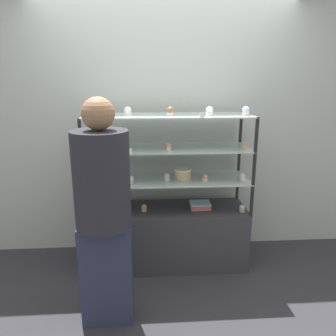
% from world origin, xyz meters
% --- Properties ---
extents(ground_plane, '(20.00, 20.00, 0.00)m').
position_xyz_m(ground_plane, '(0.00, 0.00, 0.00)').
color(ground_plane, '#2D2D33').
extents(back_wall, '(8.00, 0.05, 2.60)m').
position_xyz_m(back_wall, '(0.00, 0.39, 1.30)').
color(back_wall, '#A8B2AD').
rests_on(back_wall, ground_plane).
extents(display_base, '(1.49, 0.50, 0.58)m').
position_xyz_m(display_base, '(0.00, 0.00, 0.29)').
color(display_base, '#333338').
rests_on(display_base, ground_plane).
extents(display_riser_lower, '(1.49, 0.50, 0.30)m').
position_xyz_m(display_riser_lower, '(0.00, 0.00, 0.86)').
color(display_riser_lower, black).
rests_on(display_riser_lower, display_base).
extents(display_riser_middle, '(1.49, 0.50, 0.30)m').
position_xyz_m(display_riser_middle, '(0.00, 0.00, 1.16)').
color(display_riser_middle, black).
rests_on(display_riser_middle, display_riser_lower).
extents(display_riser_upper, '(1.49, 0.50, 0.30)m').
position_xyz_m(display_riser_upper, '(0.00, 0.00, 1.45)').
color(display_riser_upper, black).
rests_on(display_riser_upper, display_riser_middle).
extents(layer_cake_centerpiece, '(0.16, 0.16, 0.10)m').
position_xyz_m(layer_cake_centerpiece, '(0.14, -0.01, 0.92)').
color(layer_cake_centerpiece, '#DBBC84').
rests_on(layer_cake_centerpiece, display_riser_lower).
extents(sheet_cake_frosted, '(0.19, 0.16, 0.06)m').
position_xyz_m(sheet_cake_frosted, '(0.31, -0.02, 0.61)').
color(sheet_cake_frosted, '#C66660').
rests_on(sheet_cake_frosted, display_base).
extents(cupcake_0, '(0.05, 0.05, 0.07)m').
position_xyz_m(cupcake_0, '(-0.70, -0.13, 0.61)').
color(cupcake_0, '#CCB28C').
rests_on(cupcake_0, display_base).
extents(cupcake_1, '(0.05, 0.05, 0.07)m').
position_xyz_m(cupcake_1, '(-0.23, -0.06, 0.61)').
color(cupcake_1, '#CCB28C').
rests_on(cupcake_1, display_base).
extents(cupcake_2, '(0.05, 0.05, 0.07)m').
position_xyz_m(cupcake_2, '(0.68, -0.13, 0.61)').
color(cupcake_2, '#CCB28C').
rests_on(cupcake_2, display_base).
extents(price_tag_0, '(0.04, 0.00, 0.04)m').
position_xyz_m(price_tag_0, '(-0.38, -0.23, 0.60)').
color(price_tag_0, white).
rests_on(price_tag_0, display_base).
extents(cupcake_3, '(0.05, 0.05, 0.07)m').
position_xyz_m(cupcake_3, '(-0.69, -0.11, 0.91)').
color(cupcake_3, '#CCB28C').
rests_on(cupcake_3, display_riser_lower).
extents(cupcake_4, '(0.05, 0.05, 0.07)m').
position_xyz_m(cupcake_4, '(-0.34, -0.11, 0.91)').
color(cupcake_4, beige).
rests_on(cupcake_4, display_riser_lower).
extents(cupcake_5, '(0.05, 0.05, 0.07)m').
position_xyz_m(cupcake_5, '(-0.01, -0.05, 0.91)').
color(cupcake_5, white).
rests_on(cupcake_5, display_riser_lower).
extents(cupcake_6, '(0.05, 0.05, 0.07)m').
position_xyz_m(cupcake_6, '(0.33, -0.10, 0.91)').
color(cupcake_6, beige).
rests_on(cupcake_6, display_riser_lower).
extents(cupcake_7, '(0.05, 0.05, 0.07)m').
position_xyz_m(cupcake_7, '(0.68, -0.10, 0.91)').
color(cupcake_7, white).
rests_on(cupcake_7, display_riser_lower).
extents(price_tag_1, '(0.04, 0.00, 0.04)m').
position_xyz_m(price_tag_1, '(-0.51, -0.23, 0.90)').
color(price_tag_1, white).
rests_on(price_tag_1, display_riser_lower).
extents(cupcake_8, '(0.05, 0.05, 0.07)m').
position_xyz_m(cupcake_8, '(-0.69, -0.09, 1.21)').
color(cupcake_8, '#CCB28C').
rests_on(cupcake_8, display_riser_middle).
extents(cupcake_9, '(0.05, 0.05, 0.07)m').
position_xyz_m(cupcake_9, '(0.00, -0.12, 1.21)').
color(cupcake_9, beige).
rests_on(cupcake_9, display_riser_middle).
extents(cupcake_10, '(0.05, 0.05, 0.07)m').
position_xyz_m(cupcake_10, '(0.69, -0.11, 1.21)').
color(cupcake_10, '#CCB28C').
rests_on(cupcake_10, display_riser_middle).
extents(price_tag_2, '(0.04, 0.00, 0.04)m').
position_xyz_m(price_tag_2, '(-0.34, -0.23, 1.20)').
color(price_tag_2, white).
rests_on(price_tag_2, display_riser_middle).
extents(cupcake_11, '(0.06, 0.06, 0.08)m').
position_xyz_m(cupcake_11, '(-0.68, -0.11, 1.51)').
color(cupcake_11, beige).
rests_on(cupcake_11, display_riser_upper).
extents(cupcake_12, '(0.06, 0.06, 0.08)m').
position_xyz_m(cupcake_12, '(-0.35, -0.04, 1.51)').
color(cupcake_12, white).
rests_on(cupcake_12, display_riser_upper).
extents(cupcake_13, '(0.06, 0.06, 0.08)m').
position_xyz_m(cupcake_13, '(0.01, -0.08, 1.51)').
color(cupcake_13, beige).
rests_on(cupcake_13, display_riser_upper).
extents(cupcake_14, '(0.06, 0.06, 0.08)m').
position_xyz_m(cupcake_14, '(0.35, -0.09, 1.51)').
color(cupcake_14, white).
rests_on(cupcake_14, display_riser_upper).
extents(cupcake_15, '(0.06, 0.06, 0.08)m').
position_xyz_m(cupcake_15, '(0.68, -0.08, 1.51)').
color(cupcake_15, beige).
rests_on(cupcake_15, display_riser_upper).
extents(price_tag_3, '(0.04, 0.00, 0.04)m').
position_xyz_m(price_tag_3, '(0.27, -0.23, 1.49)').
color(price_tag_3, white).
rests_on(price_tag_3, display_riser_upper).
extents(customer_figure, '(0.39, 0.39, 1.67)m').
position_xyz_m(customer_figure, '(-0.51, -0.76, 0.89)').
color(customer_figure, '#282D47').
rests_on(customer_figure, ground_plane).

